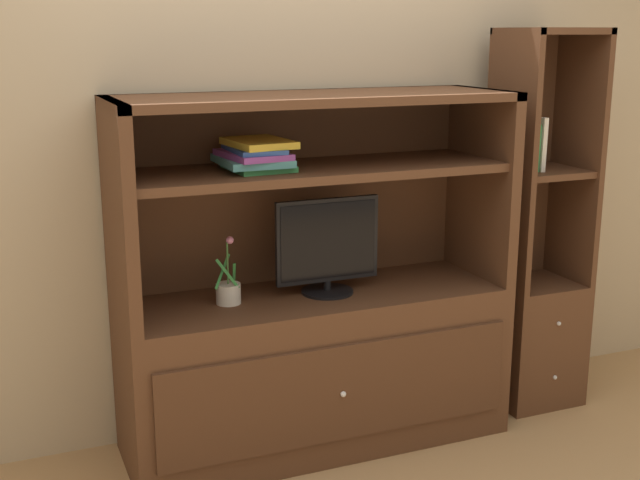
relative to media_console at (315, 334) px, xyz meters
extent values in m
cube|color=tan|center=(0.00, 0.34, 0.90)|extent=(6.00, 0.10, 2.80)
cube|color=#4C2D1C|center=(0.00, -0.01, -0.16)|extent=(1.68, 0.55, 0.69)
cube|color=#462A19|center=(0.00, -0.29, -0.16)|extent=(1.54, 0.02, 0.41)
sphere|color=silver|center=(0.00, -0.30, -0.16)|extent=(0.02, 0.02, 0.02)
cube|color=#4C2D1C|center=(-0.81, -0.01, 0.61)|extent=(0.05, 0.55, 0.85)
cube|color=#4C2D1C|center=(0.81, -0.01, 0.61)|extent=(0.05, 0.55, 0.85)
cube|color=#4C2D1C|center=(0.00, 0.26, 0.61)|extent=(1.68, 0.02, 0.85)
cube|color=#4C2D1C|center=(0.00, -0.01, 1.02)|extent=(1.68, 0.55, 0.04)
cube|color=#4C2D1C|center=(0.00, -0.01, 0.72)|extent=(1.58, 0.49, 0.04)
cylinder|color=black|center=(0.05, -0.01, 0.19)|extent=(0.23, 0.23, 0.01)
cylinder|color=black|center=(0.05, -0.01, 0.22)|extent=(0.03, 0.03, 0.04)
cube|color=black|center=(0.05, -0.01, 0.42)|extent=(0.46, 0.02, 0.36)
cube|color=black|center=(0.05, -0.03, 0.42)|extent=(0.43, 0.00, 0.33)
cylinder|color=beige|center=(-0.38, 0.01, 0.23)|extent=(0.10, 0.10, 0.08)
cylinder|color=#3D6B33|center=(-0.38, 0.01, 0.37)|extent=(0.01, 0.01, 0.19)
cube|color=#2D7A38|center=(-0.36, 0.01, 0.32)|extent=(0.03, 0.06, 0.09)
cube|color=#2D7A38|center=(-0.40, 0.03, 0.32)|extent=(0.10, 0.10, 0.12)
cube|color=#2D7A38|center=(-0.39, -0.01, 0.32)|extent=(0.09, 0.03, 0.13)
sphere|color=#C6729E|center=(-0.37, 0.01, 0.45)|extent=(0.02, 0.02, 0.02)
sphere|color=#C6729E|center=(-0.37, 0.00, 0.46)|extent=(0.03, 0.03, 0.03)
cube|color=#338C4C|center=(-0.25, 0.00, 0.75)|extent=(0.25, 0.29, 0.02)
cube|color=teal|center=(-0.27, 0.01, 0.78)|extent=(0.26, 0.33, 0.03)
cube|color=purple|center=(-0.27, -0.01, 0.80)|extent=(0.25, 0.34, 0.02)
cube|color=#2D519E|center=(-0.26, 0.00, 0.83)|extent=(0.19, 0.31, 0.02)
cube|color=gold|center=(-0.24, 0.01, 0.85)|extent=(0.25, 0.33, 0.03)
cube|color=#4C2D1C|center=(1.15, -0.01, -0.20)|extent=(0.41, 0.38, 0.60)
sphere|color=silver|center=(1.15, -0.20, -0.04)|extent=(0.02, 0.02, 0.02)
sphere|color=silver|center=(1.15, -0.20, -0.32)|extent=(0.02, 0.02, 0.02)
cube|color=#4C2D1C|center=(0.97, -0.01, 0.70)|extent=(0.03, 0.38, 1.19)
cube|color=#4C2D1C|center=(1.34, -0.01, 0.70)|extent=(0.03, 0.38, 1.19)
cube|color=#4C2D1C|center=(1.15, 0.18, 0.70)|extent=(0.41, 0.02, 1.19)
cube|color=#4C2D1C|center=(1.15, -0.01, 0.64)|extent=(0.35, 0.34, 0.03)
cube|color=#4C2D1C|center=(1.15, -0.01, 1.29)|extent=(0.41, 0.38, 0.03)
cube|color=#A56638|center=(1.02, -0.01, 0.77)|extent=(0.03, 0.15, 0.22)
cube|color=#338C4C|center=(1.06, -0.01, 0.77)|extent=(0.04, 0.14, 0.22)
cube|color=silver|center=(1.09, -0.01, 0.78)|extent=(0.03, 0.17, 0.25)
camera|label=1|loc=(-1.29, -3.16, 1.28)|focal=46.58mm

